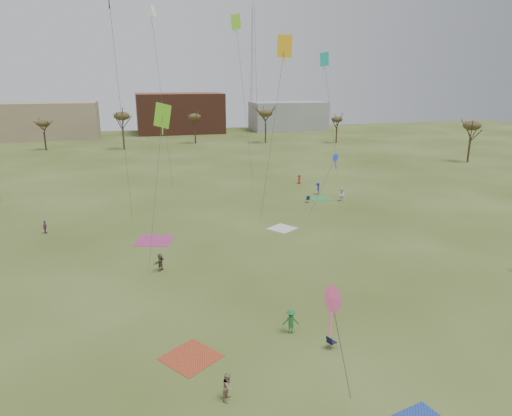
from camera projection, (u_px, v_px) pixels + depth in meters
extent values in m
plane|color=#394A17|center=(302.00, 332.00, 31.09)|extent=(260.00, 260.00, 0.00)
imported|color=#246E36|center=(291.00, 321.00, 30.83)|extent=(1.21, 0.84, 1.71)
imported|color=#9C7E63|center=(228.00, 386.00, 24.41)|extent=(0.92, 0.98, 1.60)
imported|color=brown|center=(160.00, 262.00, 40.81)|extent=(1.29, 1.45, 1.59)
imported|color=#913C7F|center=(45.00, 227.00, 50.57)|extent=(0.54, 0.92, 1.47)
imported|color=white|center=(342.00, 195.00, 63.68)|extent=(1.10, 1.14, 1.86)
imported|color=#AA2C1D|center=(299.00, 179.00, 74.30)|extent=(0.82, 0.87, 1.50)
imported|color=navy|center=(318.00, 189.00, 67.48)|extent=(0.96, 1.27, 1.74)
cube|color=#AE4122|center=(191.00, 357.00, 28.28)|extent=(4.15, 4.15, 0.03)
cube|color=silver|center=(282.00, 228.00, 52.40)|extent=(3.70, 3.70, 0.03)
cube|color=#AC3572|center=(154.00, 241.00, 48.51)|extent=(4.62, 4.62, 0.03)
cube|color=#359247|center=(319.00, 199.00, 65.19)|extent=(2.82, 2.82, 0.03)
cube|color=#141437|center=(332.00, 342.00, 29.18)|extent=(0.66, 0.66, 0.04)
cube|color=#141437|center=(329.00, 340.00, 28.98)|extent=(0.32, 0.51, 0.44)
cube|color=#121933|center=(308.00, 200.00, 63.14)|extent=(0.71, 0.71, 0.04)
cube|color=#121933|center=(308.00, 198.00, 63.28)|extent=(0.46, 0.43, 0.44)
cube|color=teal|center=(324.00, 59.00, 69.92)|extent=(1.03, 1.03, 2.03)
cube|color=teal|center=(324.00, 64.00, 70.12)|extent=(0.08, 0.08, 1.83)
cylinder|color=#4C4C51|center=(331.00, 120.00, 72.97)|extent=(3.31, 0.21, 18.49)
cylinder|color=#4C4C51|center=(121.00, 112.00, 48.92)|extent=(0.64, 1.59, 24.53)
cube|color=#7FDB24|center=(236.00, 22.00, 64.85)|extent=(1.06, 1.06, 2.07)
cube|color=#7FDB24|center=(236.00, 27.00, 65.05)|extent=(0.08, 0.08, 1.87)
cylinder|color=#4C4C51|center=(245.00, 106.00, 68.68)|extent=(2.59, 0.64, 23.44)
cube|color=white|center=(151.00, 12.00, 60.31)|extent=(0.85, 0.85, 1.46)
cube|color=white|center=(151.00, 19.00, 60.55)|extent=(0.08, 0.08, 2.19)
cylinder|color=#4C4C51|center=(162.00, 105.00, 63.94)|extent=(1.75, 0.19, 24.18)
cube|color=#6CC923|center=(162.00, 116.00, 38.28)|extent=(1.01, 1.01, 1.99)
cube|color=#6CC923|center=(163.00, 124.00, 38.48)|extent=(0.08, 0.08, 1.79)
cylinder|color=#4C4C51|center=(155.00, 194.00, 38.43)|extent=(2.13, 2.96, 12.74)
cube|color=yellow|center=(285.00, 46.00, 46.57)|extent=(1.13, 1.13, 2.22)
cube|color=yellow|center=(284.00, 54.00, 46.78)|extent=(0.08, 0.08, 2.00)
cylinder|color=#4C4C51|center=(272.00, 139.00, 49.35)|extent=(2.31, 1.04, 18.90)
cone|color=blue|center=(336.00, 158.00, 54.62)|extent=(0.97, 0.07, 0.97)
cube|color=blue|center=(335.00, 163.00, 54.79)|extent=(0.08, 0.08, 1.59)
cylinder|color=#4C4C51|center=(322.00, 186.00, 54.65)|extent=(3.54, 0.97, 6.59)
cone|color=#F04B88|center=(332.00, 299.00, 20.20)|extent=(1.23, 0.09, 1.23)
cube|color=#F04B88|center=(331.00, 315.00, 20.42)|extent=(0.08, 0.08, 2.01)
cylinder|color=#4C4C51|center=(342.00, 352.00, 21.79)|extent=(1.89, 1.06, 6.40)
cylinder|color=#3A2B1E|center=(45.00, 141.00, 108.13)|extent=(0.40, 0.40, 4.32)
ellipsoid|color=#473D1E|center=(43.00, 123.00, 106.98)|extent=(3.02, 3.02, 1.58)
cylinder|color=#3A2B1E|center=(124.00, 138.00, 108.85)|extent=(0.40, 0.40, 5.40)
ellipsoid|color=#473D1E|center=(122.00, 116.00, 107.41)|extent=(3.78, 3.78, 1.98)
cylinder|color=#3A2B1E|center=(195.00, 134.00, 119.09)|extent=(0.40, 0.40, 4.68)
ellipsoid|color=#473D1E|center=(195.00, 117.00, 117.84)|extent=(3.28, 3.28, 1.72)
cylinder|color=#3A2B1E|center=(266.00, 133.00, 119.88)|extent=(0.40, 0.40, 5.28)
ellipsoid|color=#473D1E|center=(266.00, 113.00, 118.47)|extent=(3.70, 3.70, 1.94)
cylinder|color=#3A2B1E|center=(336.00, 135.00, 119.97)|extent=(0.40, 0.40, 4.20)
ellipsoid|color=#473D1E|center=(337.00, 119.00, 118.85)|extent=(2.94, 2.94, 1.54)
cylinder|color=#3A2B1E|center=(469.00, 150.00, 92.83)|extent=(0.40, 0.40, 5.04)
ellipsoid|color=#473D1E|center=(472.00, 126.00, 91.48)|extent=(3.53, 3.53, 1.85)
cube|color=#937F60|center=(38.00, 121.00, 127.40)|extent=(32.00, 14.00, 10.00)
cube|color=brown|center=(180.00, 113.00, 141.92)|extent=(26.00, 16.00, 12.00)
cube|color=gray|center=(288.00, 116.00, 149.38)|extent=(24.00, 12.00, 9.00)
cylinder|color=#9EA3A8|center=(256.00, 70.00, 149.55)|extent=(0.16, 0.16, 38.00)
cylinder|color=#9EA3A8|center=(251.00, 70.00, 149.93)|extent=(0.16, 0.16, 38.00)
cylinder|color=#9EA3A8|center=(252.00, 70.00, 148.49)|extent=(0.16, 0.16, 38.00)
cylinder|color=#9EA3A8|center=(253.00, 2.00, 143.66)|extent=(0.10, 0.10, 3.00)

